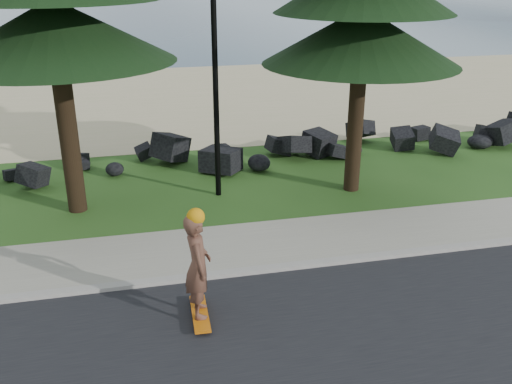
# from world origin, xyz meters

# --- Properties ---
(ground) EXTENTS (160.00, 160.00, 0.00)m
(ground) POSITION_xyz_m (0.00, 0.00, 0.00)
(ground) COLOR #234917
(ground) RESTS_ON ground
(kerb) EXTENTS (160.00, 0.20, 0.10)m
(kerb) POSITION_xyz_m (0.00, -0.90, 0.05)
(kerb) COLOR #A29C92
(kerb) RESTS_ON ground
(sidewalk) EXTENTS (160.00, 2.00, 0.08)m
(sidewalk) POSITION_xyz_m (0.00, 0.20, 0.04)
(sidewalk) COLOR gray
(sidewalk) RESTS_ON ground
(beach_sand) EXTENTS (160.00, 15.00, 0.01)m
(beach_sand) POSITION_xyz_m (0.00, 14.50, 0.01)
(beach_sand) COLOR tan
(beach_sand) RESTS_ON ground
(ocean) EXTENTS (160.00, 58.00, 0.01)m
(ocean) POSITION_xyz_m (0.00, 51.00, 0.00)
(ocean) COLOR #304A5C
(ocean) RESTS_ON ground
(seawall_boulders) EXTENTS (60.00, 2.40, 1.10)m
(seawall_boulders) POSITION_xyz_m (0.00, 5.60, 0.00)
(seawall_boulders) COLOR black
(seawall_boulders) RESTS_ON ground
(lamp_post) EXTENTS (0.25, 0.14, 8.14)m
(lamp_post) POSITION_xyz_m (0.00, 3.20, 4.13)
(lamp_post) COLOR black
(lamp_post) RESTS_ON ground
(skateboarder) EXTENTS (0.46, 1.10, 2.04)m
(skateboarder) POSITION_xyz_m (-1.19, -2.18, 1.03)
(skateboarder) COLOR #C8620B
(skateboarder) RESTS_ON ground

